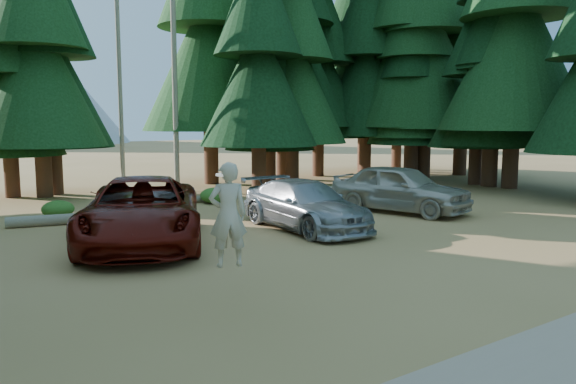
# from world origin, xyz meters

# --- Properties ---
(ground) EXTENTS (160.00, 160.00, 0.00)m
(ground) POSITION_xyz_m (0.00, 0.00, 0.00)
(ground) COLOR olive
(ground) RESTS_ON ground
(forest_belt_north) EXTENTS (36.00, 7.00, 22.00)m
(forest_belt_north) POSITION_xyz_m (0.00, 15.00, 0.00)
(forest_belt_north) COLOR black
(forest_belt_north) RESTS_ON ground
(forest_belt_east) EXTENTS (6.00, 22.00, 22.00)m
(forest_belt_east) POSITION_xyz_m (15.50, 4.00, 0.00)
(forest_belt_east) COLOR black
(forest_belt_east) RESTS_ON ground
(snag_front) EXTENTS (0.24, 0.24, 12.00)m
(snag_front) POSITION_xyz_m (0.80, 14.50, 6.00)
(snag_front) COLOR gray
(snag_front) RESTS_ON ground
(snag_back) EXTENTS (0.20, 0.20, 10.00)m
(snag_back) POSITION_xyz_m (-1.20, 16.00, 5.00)
(snag_back) COLOR gray
(snag_back) RESTS_ON ground
(red_pickup) EXTENTS (5.18, 6.86, 1.73)m
(red_pickup) POSITION_xyz_m (-4.59, 4.47, 0.87)
(red_pickup) COLOR #580E07
(red_pickup) RESTS_ON ground
(silver_minivan_center) EXTENTS (2.19, 4.99, 1.43)m
(silver_minivan_center) POSITION_xyz_m (0.12, 3.76, 0.71)
(silver_minivan_center) COLOR #9A9EA2
(silver_minivan_center) RESTS_ON ground
(silver_minivan_right) EXTENTS (3.20, 5.27, 1.68)m
(silver_minivan_right) POSITION_xyz_m (4.72, 4.35, 0.84)
(silver_minivan_right) COLOR #BAB3A6
(silver_minivan_right) RESTS_ON ground
(frisbee_player) EXTENTS (0.77, 0.62, 1.83)m
(frisbee_player) POSITION_xyz_m (-5.04, -0.95, 1.57)
(frisbee_player) COLOR beige
(frisbee_player) RESTS_ON ground
(log_left) EXTENTS (4.64, 1.28, 0.33)m
(log_left) POSITION_xyz_m (-4.88, 8.40, 0.17)
(log_left) COLOR gray
(log_left) RESTS_ON ground
(log_mid) EXTENTS (2.99, 0.49, 0.25)m
(log_mid) POSITION_xyz_m (-0.59, 10.50, 0.12)
(log_mid) COLOR gray
(log_mid) RESTS_ON ground
(log_right) EXTENTS (5.29, 0.40, 0.34)m
(log_right) POSITION_xyz_m (8.12, 9.64, 0.17)
(log_right) COLOR gray
(log_right) RESTS_ON ground
(shrub_left) EXTENTS (1.04, 1.04, 0.57)m
(shrub_left) POSITION_xyz_m (-5.42, 10.00, 0.29)
(shrub_left) COLOR #2E691F
(shrub_left) RESTS_ON ground
(shrub_center_left) EXTENTS (1.10, 1.10, 0.61)m
(shrub_center_left) POSITION_xyz_m (-2.03, 9.55, 0.30)
(shrub_center_left) COLOR #2E691F
(shrub_center_left) RESTS_ON ground
(shrub_center_right) EXTENTS (1.11, 1.11, 0.61)m
(shrub_center_right) POSITION_xyz_m (0.36, 10.00, 0.30)
(shrub_center_right) COLOR #2E691F
(shrub_center_right) RESTS_ON ground
(shrub_right) EXTENTS (1.13, 1.13, 0.62)m
(shrub_right) POSITION_xyz_m (2.60, 7.76, 0.31)
(shrub_right) COLOR #2E691F
(shrub_right) RESTS_ON ground
(shrub_far_right) EXTENTS (0.98, 0.98, 0.54)m
(shrub_far_right) POSITION_xyz_m (7.03, 9.71, 0.27)
(shrub_far_right) COLOR #2E691F
(shrub_far_right) RESTS_ON ground
(shrub_edge_east) EXTENTS (1.10, 1.10, 0.61)m
(shrub_edge_east) POSITION_xyz_m (9.14, 7.57, 0.30)
(shrub_edge_east) COLOR #2E691F
(shrub_edge_east) RESTS_ON ground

